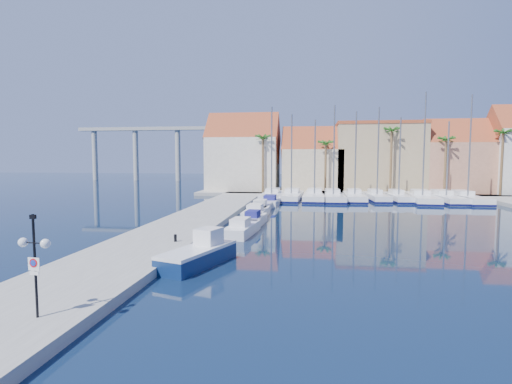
% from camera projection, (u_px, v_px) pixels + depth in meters
% --- Properties ---
extents(ground, '(260.00, 260.00, 0.00)m').
position_uv_depth(ground, '(279.00, 265.00, 22.70)').
color(ground, black).
rests_on(ground, ground).
extents(quay_west, '(6.00, 77.00, 0.50)m').
position_uv_depth(quay_west, '(194.00, 221.00, 37.23)').
color(quay_west, gray).
rests_on(quay_west, ground).
extents(shore_north, '(54.00, 16.00, 0.50)m').
position_uv_depth(shore_north, '(359.00, 192.00, 68.68)').
color(shore_north, gray).
rests_on(shore_north, ground).
extents(lamp_post, '(1.24, 0.42, 3.66)m').
position_uv_depth(lamp_post, '(34.00, 250.00, 13.80)').
color(lamp_post, black).
rests_on(lamp_post, quay_west).
extents(bollard, '(0.20, 0.20, 0.49)m').
position_uv_depth(bollard, '(175.00, 238.00, 26.68)').
color(bollard, black).
rests_on(bollard, quay_west).
extents(fishing_boat, '(3.54, 5.90, 1.96)m').
position_uv_depth(fishing_boat, '(200.00, 253.00, 22.75)').
color(fishing_boat, navy).
rests_on(fishing_boat, ground).
extents(motorboat_west_0, '(2.29, 5.65, 1.40)m').
position_uv_depth(motorboat_west_0, '(242.00, 228.00, 31.70)').
color(motorboat_west_0, white).
rests_on(motorboat_west_0, ground).
extents(motorboat_west_1, '(1.92, 5.11, 1.40)m').
position_uv_depth(motorboat_west_1, '(254.00, 220.00, 36.21)').
color(motorboat_west_1, white).
rests_on(motorboat_west_1, ground).
extents(motorboat_west_2, '(2.23, 6.49, 1.40)m').
position_uv_depth(motorboat_west_2, '(256.00, 212.00, 41.21)').
color(motorboat_west_2, white).
rests_on(motorboat_west_2, ground).
extents(motorboat_west_3, '(2.04, 5.92, 1.40)m').
position_uv_depth(motorboat_west_3, '(261.00, 207.00, 45.47)').
color(motorboat_west_3, white).
rests_on(motorboat_west_3, ground).
extents(motorboat_west_4, '(2.23, 6.38, 1.40)m').
position_uv_depth(motorboat_west_4, '(271.00, 201.00, 51.32)').
color(motorboat_west_4, white).
rests_on(motorboat_west_4, ground).
extents(sailboat_0, '(2.95, 10.48, 13.33)m').
position_uv_depth(sailboat_0, '(272.00, 196.00, 58.26)').
color(sailboat_0, white).
rests_on(sailboat_0, ground).
extents(sailboat_1, '(3.49, 10.99, 12.30)m').
position_uv_depth(sailboat_1, '(292.00, 196.00, 58.30)').
color(sailboat_1, white).
rests_on(sailboat_1, ground).
extents(sailboat_2, '(3.43, 11.44, 11.50)m').
position_uv_depth(sailboat_2, '(315.00, 196.00, 58.02)').
color(sailboat_2, white).
rests_on(sailboat_2, ground).
extents(sailboat_3, '(3.19, 10.78, 13.42)m').
position_uv_depth(sailboat_3, '(333.00, 197.00, 57.07)').
color(sailboat_3, white).
rests_on(sailboat_3, ground).
extents(sailboat_4, '(2.90, 10.34, 12.58)m').
position_uv_depth(sailboat_4, '(354.00, 196.00, 57.24)').
color(sailboat_4, white).
rests_on(sailboat_4, ground).
extents(sailboat_5, '(3.01, 9.08, 13.14)m').
position_uv_depth(sailboat_5, '(376.00, 196.00, 56.86)').
color(sailboat_5, white).
rests_on(sailboat_5, ground).
extents(sailboat_6, '(2.83, 8.83, 11.65)m').
position_uv_depth(sailboat_6, '(398.00, 197.00, 56.35)').
color(sailboat_6, white).
rests_on(sailboat_6, ground).
extents(sailboat_7, '(4.03, 12.13, 14.99)m').
position_uv_depth(sailboat_7, '(421.00, 198.00, 55.59)').
color(sailboat_7, white).
rests_on(sailboat_7, ground).
extents(sailboat_8, '(3.60, 11.21, 11.05)m').
position_uv_depth(sailboat_8, '(444.00, 198.00, 55.49)').
color(sailboat_8, white).
rests_on(sailboat_8, ground).
extents(sailboat_9, '(3.45, 10.84, 14.50)m').
position_uv_depth(sailboat_9, '(466.00, 198.00, 54.61)').
color(sailboat_9, white).
rests_on(sailboat_9, ground).
extents(building_0, '(12.30, 9.00, 13.50)m').
position_uv_depth(building_0, '(244.00, 155.00, 69.90)').
color(building_0, beige).
rests_on(building_0, shore_north).
extents(building_1, '(10.30, 8.00, 11.00)m').
position_uv_depth(building_1, '(313.00, 163.00, 68.36)').
color(building_1, tan).
rests_on(building_1, shore_north).
extents(building_2, '(14.20, 10.20, 11.50)m').
position_uv_depth(building_2, '(378.00, 157.00, 67.76)').
color(building_2, tan).
rests_on(building_2, shore_north).
extents(building_3, '(10.30, 8.00, 12.00)m').
position_uv_depth(building_3, '(455.00, 159.00, 65.16)').
color(building_3, '#B1755A').
rests_on(building_3, shore_north).
extents(palm_0, '(2.60, 2.60, 10.15)m').
position_uv_depth(palm_0, '(263.00, 139.00, 64.20)').
color(palm_0, brown).
rests_on(palm_0, shore_north).
extents(palm_1, '(2.60, 2.60, 9.15)m').
position_uv_depth(palm_1, '(326.00, 145.00, 62.91)').
color(palm_1, brown).
rests_on(palm_1, shore_north).
extents(palm_2, '(2.60, 2.60, 11.15)m').
position_uv_depth(palm_2, '(392.00, 132.00, 61.38)').
color(palm_2, brown).
rests_on(palm_2, shore_north).
extents(palm_3, '(2.60, 2.60, 9.65)m').
position_uv_depth(palm_3, '(446.00, 141.00, 60.41)').
color(palm_3, brown).
rests_on(palm_3, shore_north).
extents(palm_4, '(2.60, 2.60, 10.65)m').
position_uv_depth(palm_4, '(503.00, 135.00, 59.23)').
color(palm_4, brown).
rests_on(palm_4, shore_north).
extents(viaduct, '(48.00, 2.20, 14.45)m').
position_uv_depth(viaduct, '(160.00, 143.00, 108.10)').
color(viaduct, '#9E9E99').
rests_on(viaduct, ground).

